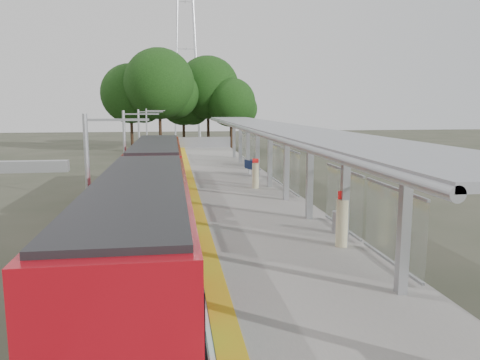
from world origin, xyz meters
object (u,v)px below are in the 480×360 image
object	(u,v)px
info_pillar_far	(255,175)
litter_bin	(338,222)
bench_mid	(251,167)
info_pillar_near	(342,222)
train	(152,191)
bench_far	(251,160)

from	to	relation	value
info_pillar_far	litter_bin	world-z (taller)	info_pillar_far
bench_mid	info_pillar_near	size ratio (longest dim) A/B	0.80
train	info_pillar_far	size ratio (longest dim) A/B	16.22
info_pillar_far	train	bearing A→B (deg)	-127.43
info_pillar_near	info_pillar_far	distance (m)	11.55
litter_bin	info_pillar_far	bearing A→B (deg)	97.51
train	bench_far	xyz separation A→B (m)	(6.99, 16.09, -0.55)
train	bench_mid	distance (m)	12.73
info_pillar_far	info_pillar_near	bearing A→B (deg)	-79.92
train	info_pillar_near	bearing A→B (deg)	-40.75
bench_mid	litter_bin	distance (m)	15.09
litter_bin	info_pillar_near	bearing A→B (deg)	-104.88
bench_far	info_pillar_near	xyz separation A→B (m)	(-0.53, -21.66, 0.32)
train	info_pillar_near	world-z (taller)	train
bench_mid	litter_bin	world-z (taller)	bench_mid
info_pillar_near	info_pillar_far	world-z (taller)	info_pillar_near
bench_mid	litter_bin	size ratio (longest dim) A/B	1.85
bench_mid	info_pillar_far	bearing A→B (deg)	-115.63
train	info_pillar_near	distance (m)	8.53
info_pillar_near	litter_bin	size ratio (longest dim) A/B	2.30
train	info_pillar_near	xyz separation A→B (m)	(6.46, -5.56, -0.24)
train	bench_far	size ratio (longest dim) A/B	19.35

